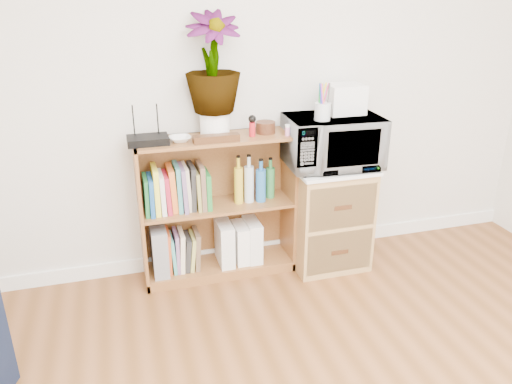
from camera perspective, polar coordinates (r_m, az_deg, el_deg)
name	(u,v)px	position (r m, az deg, el deg)	size (l,w,h in m)	color
skirting_board	(262,248)	(3.65, 0.73, -6.40)	(4.00, 0.02, 0.10)	white
bookshelf	(218,208)	(3.26, -4.42, -1.80)	(1.00, 0.30, 0.95)	brown
wicker_unit	(327,216)	(3.46, 8.15, -2.74)	(0.50, 0.45, 0.70)	#9E7542
microwave	(332,142)	(3.26, 8.73, 5.71)	(0.59, 0.40, 0.33)	silver
pen_cup	(322,111)	(3.11, 7.61, 9.11)	(0.10, 0.10, 0.11)	silver
small_appliance	(344,99)	(3.30, 10.06, 10.44)	(0.24, 0.20, 0.19)	white
router	(148,140)	(3.02, -12.26, 5.82)	(0.24, 0.16, 0.04)	black
white_bowl	(180,139)	(3.03, -8.68, 6.01)	(0.13, 0.13, 0.03)	silver
plant_pot	(215,124)	(3.10, -4.74, 7.71)	(0.18, 0.18, 0.15)	white
potted_plant	(213,63)	(3.02, -4.97, 14.50)	(0.33, 0.33, 0.59)	#336528
trinket_box	(216,138)	(2.99, -4.56, 6.12)	(0.28, 0.07, 0.04)	#38210F
kokeshi_doll	(252,129)	(3.10, -0.44, 7.17)	(0.04, 0.04, 0.09)	red
wooden_bowl	(266,127)	(3.17, 1.10, 7.40)	(0.12, 0.12, 0.07)	#381A0F
paint_jars	(292,131)	(3.13, 4.18, 7.01)	(0.12, 0.04, 0.06)	pink
file_box	(159,249)	(3.32, -11.02, -6.38)	(0.10, 0.26, 0.32)	gray
magazine_holder_left	(225,243)	(3.37, -3.62, -5.80)	(0.09, 0.23, 0.29)	silver
magazine_holder_mid	(240,242)	(3.40, -1.82, -5.78)	(0.08, 0.21, 0.26)	white
magazine_holder_right	(252,240)	(3.42, -0.42, -5.46)	(0.09, 0.23, 0.28)	white
cookbooks	(177,189)	(3.16, -9.02, 0.33)	(0.41, 0.20, 0.30)	#1D6E35
liquor_bottles	(254,179)	(3.25, -0.24, 1.45)	(0.28, 0.07, 0.31)	gold
lower_books	(182,250)	(3.35, -8.43, -6.62)	(0.22, 0.19, 0.28)	#CA4E23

